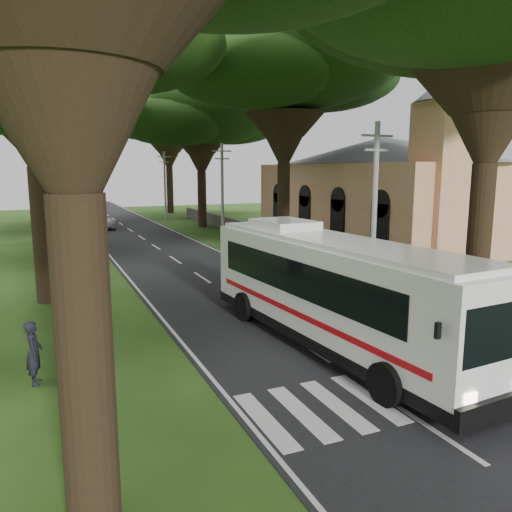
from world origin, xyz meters
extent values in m
plane|color=#214313|center=(0.00, 0.00, 0.00)|extent=(140.00, 140.00, 0.00)
cube|color=black|center=(0.00, 25.00, 0.01)|extent=(8.00, 120.00, 0.04)
cube|color=silver|center=(0.00, -2.00, 0.00)|extent=(8.00, 3.00, 0.01)
cube|color=#383533|center=(9.00, 24.00, 0.60)|extent=(0.35, 50.00, 1.20)
cube|color=#E59470|center=(18.00, 22.00, 3.20)|extent=(12.00, 22.00, 6.40)
pyramid|color=#595960|center=(18.00, 22.00, 8.60)|extent=(14.00, 24.00, 2.20)
cube|color=#E59470|center=(15.00, 12.00, 5.00)|extent=(3.00, 3.00, 10.00)
cone|color=#595960|center=(15.00, 12.00, 10.80)|extent=(4.00, 4.00, 1.60)
cylinder|color=gray|center=(5.50, 6.00, 4.00)|extent=(0.24, 0.24, 8.00)
cube|color=gray|center=(5.50, 6.00, 7.40)|extent=(1.60, 0.10, 0.10)
cube|color=gray|center=(5.50, 6.00, 6.80)|extent=(1.20, 0.10, 0.10)
cylinder|color=gray|center=(5.50, 26.00, 4.00)|extent=(0.24, 0.24, 8.00)
cube|color=gray|center=(5.50, 26.00, 7.40)|extent=(1.60, 0.10, 0.10)
cube|color=gray|center=(5.50, 26.00, 6.80)|extent=(1.20, 0.10, 0.10)
cylinder|color=gray|center=(5.50, 46.00, 4.00)|extent=(0.24, 0.24, 8.00)
cube|color=gray|center=(5.50, 46.00, 7.40)|extent=(1.60, 0.10, 0.10)
cube|color=gray|center=(5.50, 46.00, 6.80)|extent=(1.20, 0.10, 0.10)
cylinder|color=black|center=(-7.50, -4.00, 2.81)|extent=(0.90, 0.90, 5.62)
cone|color=black|center=(-7.50, -4.00, 7.52)|extent=(3.20, 3.20, 3.80)
cylinder|color=black|center=(-8.00, 12.00, 3.04)|extent=(0.90, 0.90, 6.08)
cone|color=black|center=(-8.00, 12.00, 7.98)|extent=(3.20, 3.20, 3.80)
ellipsoid|color=black|center=(-8.00, 12.00, 12.51)|extent=(15.14, 15.14, 6.36)
cylinder|color=black|center=(-7.50, 30.00, 3.16)|extent=(0.90, 0.90, 6.32)
cone|color=black|center=(-7.50, 30.00, 8.22)|extent=(3.20, 3.20, 3.80)
ellipsoid|color=black|center=(-7.50, 30.00, 13.04)|extent=(13.46, 13.46, 5.65)
cylinder|color=black|center=(-8.50, 48.00, 3.12)|extent=(0.90, 0.90, 6.25)
cone|color=black|center=(-8.50, 48.00, 8.15)|extent=(3.20, 3.20, 3.80)
ellipsoid|color=black|center=(-8.50, 48.00, 12.88)|extent=(15.44, 15.44, 6.49)
cylinder|color=black|center=(7.50, 2.00, 3.10)|extent=(0.90, 0.90, 6.19)
cone|color=black|center=(7.50, 2.00, 8.09)|extent=(3.20, 3.20, 3.80)
cylinder|color=black|center=(8.00, 20.00, 3.22)|extent=(0.90, 0.90, 6.44)
cone|color=black|center=(8.00, 20.00, 8.34)|extent=(3.20, 3.20, 3.80)
ellipsoid|color=black|center=(8.00, 20.00, 13.31)|extent=(15.96, 15.96, 6.70)
cylinder|color=black|center=(7.50, 38.00, 2.86)|extent=(0.90, 0.90, 5.73)
cone|color=black|center=(7.50, 38.00, 7.63)|extent=(3.20, 3.20, 3.80)
ellipsoid|color=black|center=(7.50, 38.00, 11.73)|extent=(16.22, 16.22, 6.81)
cylinder|color=black|center=(8.50, 56.00, 3.18)|extent=(0.90, 0.90, 6.35)
cone|color=black|center=(8.50, 56.00, 8.25)|extent=(3.20, 3.20, 3.80)
ellipsoid|color=black|center=(8.50, 56.00, 13.12)|extent=(15.71, 15.71, 6.60)
cube|color=white|center=(0.80, 1.83, 2.03)|extent=(3.55, 12.79, 3.10)
cube|color=black|center=(0.78, 2.15, 2.47)|extent=(3.44, 10.48, 1.16)
cube|color=black|center=(0.80, 1.83, 0.53)|extent=(3.59, 12.83, 0.37)
cube|color=red|center=(0.80, 1.83, 1.32)|extent=(3.51, 11.53, 0.19)
cube|color=white|center=(0.80, 1.83, 3.64)|extent=(3.29, 12.14, 0.19)
cylinder|color=black|center=(-0.20, -2.46, 0.58)|extent=(0.45, 1.18, 1.16)
cylinder|color=black|center=(2.42, -2.27, 0.58)|extent=(0.45, 1.18, 1.16)
cylinder|color=black|center=(-0.81, 5.72, 0.58)|extent=(0.45, 1.18, 1.16)
cylinder|color=black|center=(1.82, 5.92, 0.58)|extent=(0.45, 1.18, 1.16)
imported|color=#AFB0B4|center=(-1.92, 39.76, 0.62)|extent=(1.50, 3.52, 1.19)
imported|color=navy|center=(-3.00, 49.43, 0.69)|extent=(1.63, 4.06, 1.31)
imported|color=black|center=(-8.45, 2.53, 0.92)|extent=(0.49, 0.70, 1.83)
camera|label=1|loc=(-8.00, -12.12, 5.98)|focal=35.00mm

